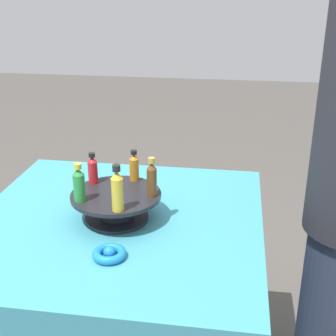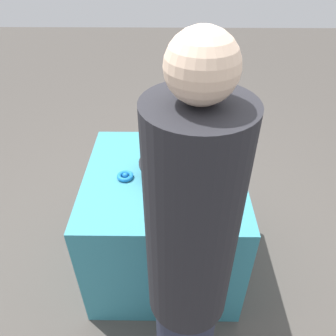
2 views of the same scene
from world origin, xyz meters
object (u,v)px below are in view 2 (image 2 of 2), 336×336
bottle_brown (163,166)px  bottle_amber (184,159)px  ribbon_bow_blue (125,176)px  display_stand (164,167)px  bottle_green (152,144)px  bottle_red (176,145)px  ribbon_bow_purple (202,169)px  person_figure (188,275)px  bottle_gold (143,156)px

bottle_brown → bottle_amber: bottle_brown is taller
ribbon_bow_blue → display_stand: bearing=-170.9°
display_stand → bottle_green: (0.07, -0.09, 0.09)m
display_stand → bottle_red: 0.14m
bottle_red → ribbon_bow_purple: size_ratio=1.12×
ribbon_bow_blue → person_figure: (-0.32, 0.70, 0.10)m
bottle_gold → person_figure: size_ratio=0.08×
bottle_amber → ribbon_bow_blue: size_ratio=1.12×
ribbon_bow_purple → ribbon_bow_blue: 0.44m
ribbon_bow_purple → bottle_red: bearing=-20.8°
ribbon_bow_blue → person_figure: size_ratio=0.05×
ribbon_bow_blue → person_figure: bearing=114.9°
bottle_amber → bottle_green: (0.17, -0.13, 0.01)m
bottle_gold → bottle_red: bearing=-144.1°
bottle_amber → bottle_red: bearing=-72.1°
display_stand → bottle_green: 0.14m
bottle_red → bottle_gold: bearing=35.9°
ribbon_bow_purple → person_figure: (0.11, 0.77, 0.10)m
display_stand → ribbon_bow_purple: size_ratio=3.04×
bottle_gold → bottle_green: 0.13m
bottle_brown → bottle_gold: bearing=-36.1°
bottle_brown → ribbon_bow_blue: 0.27m
bottle_amber → bottle_red: 0.13m
bottle_amber → bottle_gold: bearing=-0.1°
person_figure → bottle_red: bearing=-5.5°
bottle_green → ribbon_bow_purple: size_ratio=1.30×
bottle_red → bottle_green: size_ratio=0.86×
bottle_amber → person_figure: person_figure is taller
bottle_red → ribbon_bow_purple: bottle_red is taller
bottle_green → bottle_red: bearing=179.9°
bottle_gold → bottle_amber: size_ratio=1.34×
bottle_gold → bottle_green: bottle_gold is taller
bottle_gold → person_figure: person_figure is taller
bottle_amber → person_figure: bearing=90.0°
display_stand → bottle_gold: bottle_gold is taller
bottle_brown → bottle_amber: size_ratio=1.19×
bottle_amber → ribbon_bow_purple: (-0.11, -0.07, -0.12)m
bottle_brown → ribbon_bow_blue: size_ratio=1.33×
bottle_amber → ribbon_bow_purple: bottle_amber is taller
bottle_amber → bottle_red: (0.04, -0.13, -0.00)m
bottle_amber → person_figure: 0.70m
bottle_gold → bottle_green: (-0.04, -0.13, -0.01)m
ribbon_bow_purple → ribbon_bow_blue: (0.43, 0.07, -0.00)m
bottle_brown → bottle_amber: (-0.11, -0.08, -0.01)m
bottle_amber → ribbon_bow_blue: 0.35m
bottle_green → ribbon_bow_purple: bearing=168.6°
bottle_green → person_figure: size_ratio=0.07×
bottle_red → ribbon_bow_purple: 0.20m
bottle_gold → bottle_amber: bearing=179.9°
bottle_green → bottle_brown: bearing=107.9°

